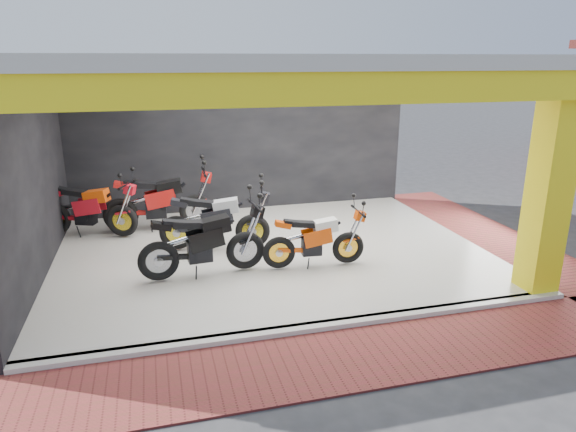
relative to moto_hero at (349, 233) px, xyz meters
name	(u,v)px	position (x,y,z in m)	size (l,w,h in m)	color
ground	(300,299)	(-1.17, -0.94, -0.69)	(80.00, 80.00, 0.00)	#2D2D30
showroom_floor	(271,252)	(-1.17, 1.06, -0.64)	(8.00, 6.00, 0.10)	white
showroom_ceiling	(269,61)	(-1.17, 1.06, 2.91)	(8.40, 6.40, 0.20)	beige
back_wall	(241,141)	(-1.17, 4.16, 1.06)	(8.20, 0.20, 3.50)	black
left_wall	(29,179)	(-5.27, 1.06, 1.06)	(0.20, 6.20, 3.50)	black
corner_column	(549,188)	(2.58, -1.69, 1.06)	(0.50, 0.50, 3.50)	yellow
header_beam_front	(325,88)	(-1.17, -1.94, 2.61)	(8.40, 0.30, 0.40)	yellow
header_beam_right	(469,77)	(2.83, 1.06, 2.61)	(0.30, 6.40, 0.40)	yellow
floor_kerb	(320,327)	(-1.17, -1.96, -0.64)	(8.00, 0.20, 0.10)	white
paver_front	(340,359)	(-1.17, -2.74, -0.68)	(9.00, 1.40, 0.03)	maroon
paver_right	(486,233)	(3.63, 1.06, -0.68)	(1.40, 7.00, 0.03)	maroon
moto_hero	(349,233)	(0.00, 0.00, 0.00)	(1.94, 0.72, 1.18)	#E14809
moto_row_a	(252,215)	(-1.50, 1.21, 0.09)	(2.24, 0.83, 1.37)	black
moto_row_b	(245,232)	(-1.83, 0.20, 0.10)	(2.27, 0.84, 1.39)	black
moto_row_c	(121,206)	(-3.97, 2.55, 0.09)	(2.24, 0.83, 1.37)	red
moto_row_d	(195,195)	(-2.43, 2.81, 0.15)	(2.43, 0.90, 1.48)	#AE1512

